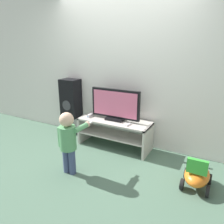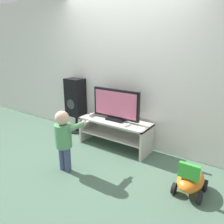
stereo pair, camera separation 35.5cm
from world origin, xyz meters
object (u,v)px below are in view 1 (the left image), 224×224
(remote_primary, at_px, (128,125))
(speaker_tower, at_px, (71,100))
(television, at_px, (115,105))
(ride_on_toy, at_px, (197,175))
(game_console, at_px, (90,115))
(child, at_px, (68,138))

(remote_primary, xyz_separation_m, speaker_tower, (-1.32, 0.24, 0.20))
(television, bearing_deg, speaker_tower, 174.13)
(remote_primary, distance_m, ride_on_toy, 1.24)
(game_console, height_order, speaker_tower, speaker_tower)
(remote_primary, height_order, child, child)
(television, xyz_separation_m, child, (-0.17, -1.02, -0.23))
(speaker_tower, bearing_deg, ride_on_toy, -14.71)
(remote_primary, relative_size, speaker_tower, 0.12)
(television, xyz_separation_m, remote_primary, (0.30, -0.14, -0.25))
(television, distance_m, ride_on_toy, 1.63)
(game_console, height_order, remote_primary, game_console)
(remote_primary, xyz_separation_m, ride_on_toy, (1.13, -0.40, -0.32))
(game_console, distance_m, child, 1.02)
(ride_on_toy, bearing_deg, game_console, 165.63)
(child, relative_size, ride_on_toy, 1.78)
(child, xyz_separation_m, ride_on_toy, (1.60, 0.49, -0.35))
(game_console, bearing_deg, television, 6.41)
(speaker_tower, bearing_deg, child, -53.02)
(speaker_tower, relative_size, ride_on_toy, 2.19)
(television, xyz_separation_m, game_console, (-0.47, -0.05, -0.24))
(game_console, distance_m, remote_primary, 0.77)
(game_console, xyz_separation_m, remote_primary, (0.77, -0.08, -0.01))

